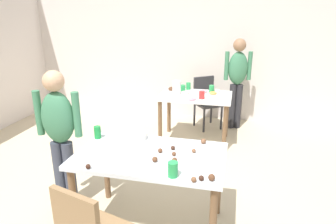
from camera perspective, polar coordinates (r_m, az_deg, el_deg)
name	(u,v)px	position (r m, az deg, el deg)	size (l,w,h in m)	color
ground_plane	(147,220)	(3.10, -3.94, -19.92)	(6.40, 6.40, 0.00)	beige
wall_back	(197,48)	(5.60, 5.53, 12.04)	(6.40, 0.10, 2.60)	silver
dining_table_near	(151,163)	(2.69, -3.35, -9.76)	(1.30, 0.78, 0.75)	silver
dining_table_far	(195,102)	(4.52, 5.18, 1.88)	(1.06, 0.71, 0.75)	white
chair_far_table	(206,99)	(5.22, 7.27, 2.48)	(0.56, 0.56, 0.87)	#2D2D33
person_girl_near	(60,130)	(3.05, -19.96, -3.29)	(0.45, 0.23, 1.43)	#383D4C
person_adult_far	(237,76)	(5.13, 13.07, 6.69)	(0.45, 0.27, 1.52)	#28282D
mixing_bowl	(136,136)	(2.93, -6.19, -4.53)	(0.21, 0.21, 0.07)	white
soda_can	(98,132)	(3.00, -13.27, -3.79)	(0.07, 0.07, 0.12)	#198438
fork_near	(180,143)	(2.83, 2.39, -5.97)	(0.17, 0.02, 0.01)	silver
cup_near_0	(173,169)	(2.28, 0.94, -10.87)	(0.08, 0.08, 0.12)	green
cake_ball_0	(160,150)	(2.65, -1.50, -7.34)	(0.04, 0.04, 0.04)	brown
cake_ball_1	(174,154)	(2.59, 1.14, -7.98)	(0.04, 0.04, 0.04)	brown
cake_ball_2	(175,160)	(2.48, 1.26, -9.20)	(0.05, 0.05, 0.05)	brown
cake_ball_3	(212,177)	(2.26, 8.30, -12.22)	(0.05, 0.05, 0.05)	brown
cake_ball_4	(173,148)	(2.70, 0.94, -6.84)	(0.04, 0.04, 0.04)	#3D2319
cake_ball_5	(203,141)	(2.84, 6.77, -5.54)	(0.05, 0.05, 0.05)	brown
cake_ball_6	(155,159)	(2.50, -2.53, -8.99)	(0.05, 0.05, 0.05)	brown
cake_ball_7	(194,151)	(2.66, 4.92, -7.37)	(0.04, 0.04, 0.04)	brown
cake_ball_8	(194,179)	(2.23, 4.93, -12.68)	(0.04, 0.04, 0.04)	brown
cake_ball_9	(88,166)	(2.48, -14.98, -9.99)	(0.04, 0.04, 0.04)	#3D2319
cake_ball_10	(201,178)	(2.26, 6.35, -12.39)	(0.04, 0.04, 0.04)	#3D2319
pitcher_far	(177,88)	(4.47, 1.64, 4.65)	(0.13, 0.13, 0.20)	white
cup_far_0	(212,89)	(4.66, 8.30, 4.41)	(0.08, 0.08, 0.11)	green
cup_far_1	(188,86)	(4.79, 3.90, 4.96)	(0.07, 0.07, 0.11)	green
cup_far_2	(183,88)	(4.69, 2.85, 4.60)	(0.08, 0.08, 0.09)	green
cup_far_3	(202,95)	(4.28, 6.45, 3.23)	(0.08, 0.08, 0.11)	red
donut_far_0	(192,99)	(4.22, 4.52, 2.54)	(0.12, 0.12, 0.04)	pink
donut_far_1	(173,89)	(4.74, 0.88, 4.44)	(0.14, 0.14, 0.04)	brown
donut_far_2	(217,90)	(4.72, 9.34, 4.06)	(0.10, 0.10, 0.03)	white
donut_far_3	(185,93)	(4.52, 3.26, 3.70)	(0.13, 0.13, 0.04)	white
donut_far_4	(213,93)	(4.56, 8.58, 3.59)	(0.11, 0.11, 0.03)	gold
donut_far_5	(203,92)	(4.62, 6.72, 3.88)	(0.12, 0.12, 0.03)	pink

